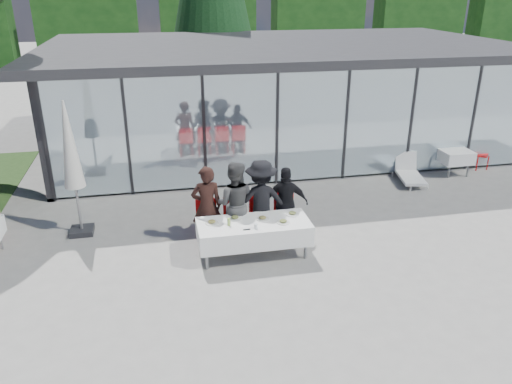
# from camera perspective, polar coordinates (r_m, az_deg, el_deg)

# --- Properties ---
(ground) EXTENTS (90.00, 90.00, 0.00)m
(ground) POSITION_cam_1_polar(r_m,az_deg,el_deg) (10.18, 2.09, -7.81)
(ground) COLOR gray
(ground) RESTS_ON ground
(pavilion) EXTENTS (14.80, 8.80, 3.44)m
(pavilion) POSITION_cam_1_polar(r_m,az_deg,el_deg) (17.44, 2.26, 12.69)
(pavilion) COLOR gray
(pavilion) RESTS_ON ground
(treeline) EXTENTS (62.50, 2.00, 4.40)m
(treeline) POSITION_cam_1_polar(r_m,az_deg,el_deg) (36.63, -12.04, 17.55)
(treeline) COLOR black
(treeline) RESTS_ON ground
(dining_table) EXTENTS (2.26, 0.96, 0.75)m
(dining_table) POSITION_cam_1_polar(r_m,az_deg,el_deg) (10.10, -0.27, -4.56)
(dining_table) COLOR white
(dining_table) RESTS_ON ground
(diner_a) EXTENTS (0.67, 0.67, 1.77)m
(diner_a) POSITION_cam_1_polar(r_m,az_deg,el_deg) (10.43, -5.63, -1.65)
(diner_a) COLOR black
(diner_a) RESTS_ON ground
(diner_chair_a) EXTENTS (0.44, 0.44, 0.97)m
(diner_chair_a) POSITION_cam_1_polar(r_m,az_deg,el_deg) (10.65, -5.62, -3.16)
(diner_chair_a) COLOR red
(diner_chair_a) RESTS_ON ground
(diner_b) EXTENTS (1.11, 1.11, 1.82)m
(diner_b) POSITION_cam_1_polar(r_m,az_deg,el_deg) (10.48, -2.45, -1.27)
(diner_b) COLOR #4C4C4C
(diner_b) RESTS_ON ground
(diner_chair_b) EXTENTS (0.44, 0.44, 0.97)m
(diner_chair_b) POSITION_cam_1_polar(r_m,az_deg,el_deg) (10.72, -2.50, -2.89)
(diner_chair_b) COLOR red
(diner_chair_b) RESTS_ON ground
(diner_c) EXTENTS (1.26, 1.26, 1.81)m
(diner_c) POSITION_cam_1_polar(r_m,az_deg,el_deg) (10.58, 0.58, -1.03)
(diner_c) COLOR black
(diner_c) RESTS_ON ground
(diner_chair_c) EXTENTS (0.44, 0.44, 0.97)m
(diner_chair_c) POSITION_cam_1_polar(r_m,az_deg,el_deg) (10.81, 0.47, -2.63)
(diner_chair_c) COLOR red
(diner_chair_c) RESTS_ON ground
(diner_d) EXTENTS (1.10, 1.10, 1.62)m
(diner_d) POSITION_cam_1_polar(r_m,az_deg,el_deg) (10.74, 3.45, -1.27)
(diner_d) COLOR black
(diner_d) RESTS_ON ground
(diner_chair_d) EXTENTS (0.44, 0.44, 0.97)m
(diner_chair_d) POSITION_cam_1_polar(r_m,az_deg,el_deg) (10.93, 3.29, -2.38)
(diner_chair_d) COLOR red
(diner_chair_d) RESTS_ON ground
(plate_a) EXTENTS (0.27, 0.27, 0.07)m
(plate_a) POSITION_cam_1_polar(r_m,az_deg,el_deg) (9.99, -5.07, -3.45)
(plate_a) COLOR silver
(plate_a) RESTS_ON dining_table
(plate_b) EXTENTS (0.27, 0.27, 0.07)m
(plate_b) POSITION_cam_1_polar(r_m,az_deg,el_deg) (10.14, -2.42, -2.97)
(plate_b) COLOR silver
(plate_b) RESTS_ON dining_table
(plate_c) EXTENTS (0.27, 0.27, 0.07)m
(plate_c) POSITION_cam_1_polar(r_m,az_deg,el_deg) (10.12, 0.76, -3.01)
(plate_c) COLOR silver
(plate_c) RESTS_ON dining_table
(plate_d) EXTENTS (0.27, 0.27, 0.07)m
(plate_d) POSITION_cam_1_polar(r_m,az_deg,el_deg) (10.35, 4.18, -2.46)
(plate_d) COLOR silver
(plate_d) RESTS_ON dining_table
(plate_extra) EXTENTS (0.27, 0.27, 0.07)m
(plate_extra) POSITION_cam_1_polar(r_m,az_deg,el_deg) (9.99, 3.13, -3.40)
(plate_extra) COLOR silver
(plate_extra) RESTS_ON dining_table
(juice_bottle) EXTENTS (0.06, 0.06, 0.15)m
(juice_bottle) POSITION_cam_1_polar(r_m,az_deg,el_deg) (9.86, -3.11, -3.42)
(juice_bottle) COLOR #8DB24A
(juice_bottle) RESTS_ON dining_table
(drinking_glasses) EXTENTS (0.07, 0.07, 0.10)m
(drinking_glasses) POSITION_cam_1_polar(r_m,az_deg,el_deg) (9.73, -0.01, -3.95)
(drinking_glasses) COLOR silver
(drinking_glasses) RESTS_ON dining_table
(folded_eyeglasses) EXTENTS (0.14, 0.03, 0.01)m
(folded_eyeglasses) POSITION_cam_1_polar(r_m,az_deg,el_deg) (9.70, -1.07, -4.30)
(folded_eyeglasses) COLOR black
(folded_eyeglasses) RESTS_ON dining_table
(spare_table_right) EXTENTS (0.86, 0.86, 0.74)m
(spare_table_right) POSITION_cam_1_polar(r_m,az_deg,el_deg) (15.61, 21.72, 3.86)
(spare_table_right) COLOR white
(spare_table_right) RESTS_ON ground
(spare_chair_a) EXTENTS (0.62, 0.62, 0.97)m
(spare_chair_a) POSITION_cam_1_polar(r_m,az_deg,el_deg) (16.41, 23.97, 4.31)
(spare_chair_a) COLOR red
(spare_chair_a) RESTS_ON ground
(spare_chair_b) EXTENTS (0.58, 0.58, 0.97)m
(spare_chair_b) POSITION_cam_1_polar(r_m,az_deg,el_deg) (15.39, 16.61, 4.22)
(spare_chair_b) COLOR red
(spare_chair_b) RESTS_ON ground
(market_umbrella) EXTENTS (0.50, 0.50, 3.00)m
(market_umbrella) POSITION_cam_1_polar(r_m,az_deg,el_deg) (11.18, -20.44, 4.25)
(market_umbrella) COLOR black
(market_umbrella) RESTS_ON ground
(lounger) EXTENTS (0.86, 1.43, 0.72)m
(lounger) POSITION_cam_1_polar(r_m,az_deg,el_deg) (14.75, 17.05, 2.22)
(lounger) COLOR silver
(lounger) RESTS_ON ground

